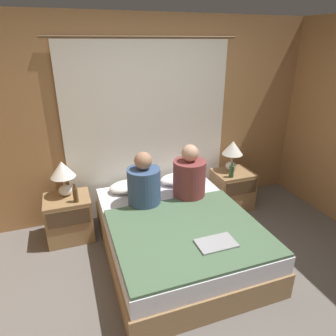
# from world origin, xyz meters

# --- Properties ---
(ground_plane) EXTENTS (16.00, 16.00, 0.00)m
(ground_plane) POSITION_xyz_m (0.00, 0.00, 0.00)
(ground_plane) COLOR #66605B
(wall_back) EXTENTS (4.54, 0.06, 2.50)m
(wall_back) POSITION_xyz_m (0.00, 1.82, 1.25)
(wall_back) COLOR #A37547
(wall_back) RESTS_ON ground_plane
(curtain_panel) EXTENTS (2.30, 0.02, 2.25)m
(curtain_panel) POSITION_xyz_m (0.00, 1.76, 1.12)
(curtain_panel) COLOR silver
(curtain_panel) RESTS_ON ground_plane
(bed) EXTENTS (1.51, 1.95, 0.46)m
(bed) POSITION_xyz_m (0.00, 0.73, 0.23)
(bed) COLOR #99754C
(bed) RESTS_ON ground_plane
(nightstand_left) EXTENTS (0.52, 0.45, 0.53)m
(nightstand_left) POSITION_xyz_m (-1.10, 1.42, 0.27)
(nightstand_left) COLOR #937047
(nightstand_left) RESTS_ON ground_plane
(nightstand_right) EXTENTS (0.52, 0.45, 0.53)m
(nightstand_right) POSITION_xyz_m (1.10, 1.42, 0.27)
(nightstand_right) COLOR #937047
(nightstand_right) RESTS_ON ground_plane
(lamp_left) EXTENTS (0.28, 0.28, 0.42)m
(lamp_left) POSITION_xyz_m (-1.10, 1.50, 0.82)
(lamp_left) COLOR silver
(lamp_left) RESTS_ON nightstand_left
(lamp_right) EXTENTS (0.28, 0.28, 0.42)m
(lamp_right) POSITION_xyz_m (1.10, 1.50, 0.82)
(lamp_right) COLOR silver
(lamp_right) RESTS_ON nightstand_right
(pillow_left) EXTENTS (0.52, 0.34, 0.12)m
(pillow_left) POSITION_xyz_m (-0.33, 1.50, 0.52)
(pillow_left) COLOR white
(pillow_left) RESTS_ON bed
(pillow_right) EXTENTS (0.52, 0.34, 0.12)m
(pillow_right) POSITION_xyz_m (0.33, 1.50, 0.52)
(pillow_right) COLOR white
(pillow_right) RESTS_ON bed
(blanket_on_bed) EXTENTS (1.45, 1.29, 0.03)m
(blanket_on_bed) POSITION_xyz_m (0.00, 0.43, 0.47)
(blanket_on_bed) COLOR #4C6B4C
(blanket_on_bed) RESTS_ON bed
(person_left_in_bed) EXTENTS (0.37, 0.37, 0.64)m
(person_left_in_bed) POSITION_xyz_m (-0.26, 1.11, 0.71)
(person_left_in_bed) COLOR #38517A
(person_left_in_bed) RESTS_ON bed
(person_right_in_bed) EXTENTS (0.38, 0.38, 0.66)m
(person_right_in_bed) POSITION_xyz_m (0.30, 1.11, 0.72)
(person_right_in_bed) COLOR brown
(person_right_in_bed) RESTS_ON bed
(beer_bottle_on_left_stand) EXTENTS (0.06, 0.06, 0.23)m
(beer_bottle_on_left_stand) POSITION_xyz_m (-0.99, 1.29, 0.62)
(beer_bottle_on_left_stand) COLOR #513819
(beer_bottle_on_left_stand) RESTS_ON nightstand_left
(beer_bottle_on_right_stand) EXTENTS (0.06, 0.06, 0.22)m
(beer_bottle_on_right_stand) POSITION_xyz_m (0.98, 1.29, 0.62)
(beer_bottle_on_right_stand) COLOR #2D4C28
(beer_bottle_on_right_stand) RESTS_ON nightstand_right
(laptop_on_bed) EXTENTS (0.36, 0.22, 0.02)m
(laptop_on_bed) POSITION_xyz_m (0.15, 0.14, 0.50)
(laptop_on_bed) COLOR #9EA0A5
(laptop_on_bed) RESTS_ON blanket_on_bed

